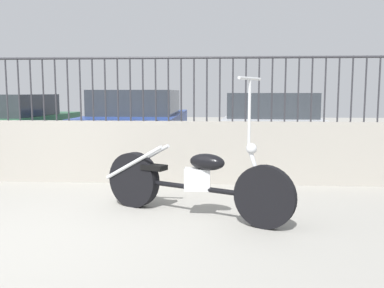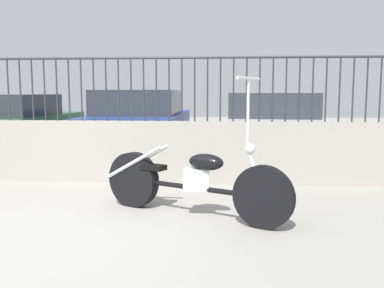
{
  "view_description": "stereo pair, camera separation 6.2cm",
  "coord_description": "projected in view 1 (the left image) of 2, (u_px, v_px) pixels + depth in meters",
  "views": [
    {
      "loc": [
        1.72,
        -3.79,
        1.37
      ],
      "look_at": [
        1.36,
        1.71,
        0.7
      ],
      "focal_mm": 40.0,
      "sensor_mm": 36.0,
      "label": 1
    },
    {
      "loc": [
        1.78,
        -3.79,
        1.37
      ],
      "look_at": [
        1.36,
        1.71,
        0.7
      ],
      "focal_mm": 40.0,
      "sensor_mm": 36.0,
      "label": 2
    }
  ],
  "objects": [
    {
      "name": "motorcycle_black",
      "position": [
        183.0,
        180.0,
        4.77
      ],
      "size": [
        2.15,
        1.18,
        1.53
      ],
      "rotation": [
        0.0,
        0.0,
        -0.47
      ],
      "color": "black",
      "rests_on": "ground_plane"
    },
    {
      "name": "car_green",
      "position": [
        9.0,
        124.0,
        9.31
      ],
      "size": [
        1.89,
        4.01,
        1.33
      ],
      "rotation": [
        0.0,
        0.0,
        1.55
      ],
      "color": "black",
      "rests_on": "ground_plane"
    },
    {
      "name": "low_wall",
      "position": [
        107.0,
        152.0,
        6.52
      ],
      "size": [
        9.35,
        0.18,
        0.94
      ],
      "color": "#9E998E",
      "rests_on": "ground_plane"
    },
    {
      "name": "car_silver",
      "position": [
        271.0,
        126.0,
        8.82
      ],
      "size": [
        2.2,
        4.65,
        1.36
      ],
      "rotation": [
        0.0,
        0.0,
        1.48
      ],
      "color": "black",
      "rests_on": "ground_plane"
    },
    {
      "name": "fence_railing",
      "position": [
        105.0,
        80.0,
        6.39
      ],
      "size": [
        9.35,
        0.04,
        0.95
      ],
      "color": "#2D2D33",
      "rests_on": "low_wall"
    },
    {
      "name": "car_blue",
      "position": [
        139.0,
        123.0,
        9.24
      ],
      "size": [
        1.84,
        4.42,
        1.42
      ],
      "rotation": [
        0.0,
        0.0,
        1.58
      ],
      "color": "black",
      "rests_on": "ground_plane"
    },
    {
      "name": "ground_plane",
      "position": [
        36.0,
        238.0,
        4.03
      ],
      "size": [
        40.0,
        40.0,
        0.0
      ],
      "primitive_type": "plane",
      "color": "gray"
    }
  ]
}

